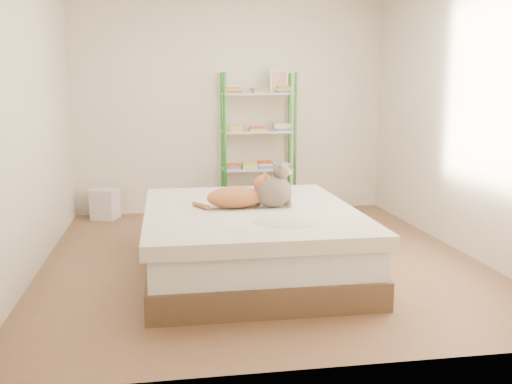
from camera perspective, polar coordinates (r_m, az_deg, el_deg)
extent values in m
cube|color=brown|center=(5.19, 0.40, -6.59)|extent=(3.80, 4.20, 0.01)
cube|color=beige|center=(7.05, -2.51, 8.58)|extent=(3.80, 0.01, 2.60)
cube|color=beige|center=(2.93, 7.44, 6.19)|extent=(3.80, 0.01, 2.60)
cube|color=beige|center=(5.01, -21.69, 7.20)|extent=(0.01, 4.20, 2.60)
cube|color=beige|center=(5.62, 20.07, 7.55)|extent=(0.01, 4.20, 2.60)
cube|color=brown|center=(4.78, -0.60, -6.76)|extent=(1.68, 2.09, 0.21)
cube|color=white|center=(4.73, -0.61, -4.22)|extent=(1.63, 2.03, 0.23)
cube|color=beige|center=(4.69, -0.61, -2.25)|extent=(1.71, 2.13, 0.10)
cylinder|color=#2C852A|center=(6.69, -3.11, 4.62)|extent=(0.04, 0.04, 1.70)
cylinder|color=#2C852A|center=(7.01, -3.40, 4.87)|extent=(0.04, 0.04, 1.70)
cylinder|color=#2C852A|center=(6.83, 3.93, 4.73)|extent=(0.04, 0.04, 1.70)
cylinder|color=#2C852A|center=(7.14, 3.34, 4.97)|extent=(0.04, 0.04, 1.70)
cube|color=#BBBBBB|center=(7.02, 0.22, -1.30)|extent=(0.86, 0.34, 0.02)
cube|color=#BBBBBB|center=(6.94, 0.22, 2.34)|extent=(0.86, 0.34, 0.02)
cube|color=#BBBBBB|center=(6.89, 0.22, 6.05)|extent=(0.86, 0.34, 0.02)
cube|color=#BBBBBB|center=(6.87, 0.23, 9.79)|extent=(0.86, 0.34, 0.02)
cube|color=#CF4D22|center=(6.96, -2.22, -0.92)|extent=(0.20, 0.16, 0.09)
cube|color=#CF4D22|center=(7.00, 0.22, -0.84)|extent=(0.20, 0.16, 0.09)
cube|color=#CF4D22|center=(7.06, 2.62, -0.76)|extent=(0.20, 0.16, 0.09)
cube|color=#CF4D22|center=(6.89, -2.24, 2.76)|extent=(0.20, 0.16, 0.09)
cube|color=#CF4D22|center=(6.92, -0.60, 2.79)|extent=(0.20, 0.16, 0.09)
cube|color=#CF4D22|center=(6.95, 1.03, 2.83)|extent=(0.20, 0.16, 0.09)
cube|color=#CF4D22|center=(6.99, 2.65, 2.86)|extent=(0.20, 0.16, 0.09)
cube|color=#CF4D22|center=(6.84, -2.27, 6.50)|extent=(0.20, 0.16, 0.09)
cube|color=#CF4D22|center=(6.89, 0.22, 6.53)|extent=(0.20, 0.16, 0.09)
cube|color=#CF4D22|center=(6.94, 2.68, 6.55)|extent=(0.20, 0.16, 0.09)
cube|color=#CF4D22|center=(6.83, -2.30, 10.27)|extent=(0.20, 0.16, 0.09)
cube|color=#CF4D22|center=(6.87, 0.23, 10.27)|extent=(0.20, 0.16, 0.09)
cube|color=#CF4D22|center=(6.93, 2.71, 10.26)|extent=(0.20, 0.16, 0.09)
cube|color=silver|center=(6.97, 2.30, 11.04)|extent=(0.22, 0.06, 0.28)
cube|color=red|center=(6.96, 2.32, 11.05)|extent=(0.17, 0.04, 0.22)
cube|color=#91694E|center=(5.94, -3.57, -2.70)|extent=(0.56, 0.48, 0.35)
cube|color=#442A73|center=(5.74, -3.70, -3.23)|extent=(0.30, 0.06, 0.08)
cube|color=#91694E|center=(5.71, -3.38, -1.43)|extent=(0.52, 0.23, 0.11)
cube|color=white|center=(6.91, -14.86, -1.28)|extent=(0.35, 0.33, 0.33)
cube|color=white|center=(6.88, -14.93, 0.17)|extent=(0.39, 0.37, 0.03)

